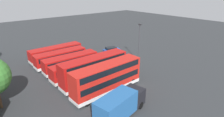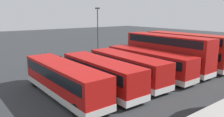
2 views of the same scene
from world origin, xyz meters
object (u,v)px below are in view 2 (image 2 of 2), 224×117
at_px(bus_single_deck_fifth, 101,74).
at_px(lamp_post_tall, 98,29).
at_px(bus_single_deck_third, 148,62).
at_px(car_hatchback_silver, 55,59).
at_px(bus_double_decker_second, 167,52).
at_px(bus_single_deck_fourth, 127,67).
at_px(bus_double_decker_near_end, 186,49).
at_px(box_truck_blue, 222,53).
at_px(bus_single_deck_sixth, 63,79).

xyz_separation_m(bus_single_deck_fifth, lamp_post_tall, (-8.85, -13.71, 3.14)).
bearing_deg(bus_single_deck_third, lamp_post_tall, -96.94).
bearing_deg(bus_single_deck_third, car_hatchback_silver, -61.84).
distance_m(bus_double_decker_second, bus_single_deck_fourth, 7.26).
height_order(bus_double_decker_near_end, box_truck_blue, bus_double_decker_near_end).
height_order(bus_single_deck_third, bus_single_deck_sixth, same).
bearing_deg(bus_double_decker_near_end, bus_double_decker_second, -4.16).
height_order(bus_single_deck_third, car_hatchback_silver, bus_single_deck_third).
bearing_deg(bus_single_deck_sixth, bus_single_deck_fourth, 178.10).
xyz_separation_m(bus_single_deck_third, lamp_post_tall, (-1.58, -12.94, 3.14)).
bearing_deg(bus_double_decker_near_end, bus_single_deck_fourth, 1.47).
bearing_deg(bus_single_deck_sixth, bus_single_deck_third, -179.20).
xyz_separation_m(bus_single_deck_fifth, car_hatchback_silver, (-0.77, -12.92, -0.92)).
distance_m(bus_single_deck_sixth, lamp_post_tall, 18.29).
relative_size(bus_single_deck_third, box_truck_blue, 1.51).
bearing_deg(bus_single_deck_third, box_truck_blue, 169.05).
distance_m(bus_double_decker_near_end, car_hatchback_silver, 18.50).
xyz_separation_m(box_truck_blue, car_hatchback_silver, (19.33, -14.64, -1.01)).
distance_m(bus_single_deck_fourth, bus_single_deck_fifth, 3.65).
height_order(bus_double_decker_near_end, lamp_post_tall, lamp_post_tall).
xyz_separation_m(bus_single_deck_fifth, box_truck_blue, (-20.09, 1.72, 0.09)).
bearing_deg(box_truck_blue, bus_double_decker_second, -15.89).
bearing_deg(bus_single_deck_fifth, bus_single_deck_sixth, -9.81).
height_order(bus_single_deck_sixth, car_hatchback_silver, bus_single_deck_sixth).
height_order(bus_double_decker_second, bus_single_deck_third, bus_double_decker_second).
relative_size(bus_single_deck_third, bus_single_deck_sixth, 1.03).
bearing_deg(lamp_post_tall, bus_single_deck_third, 83.06).
relative_size(bus_single_deck_fourth, bus_single_deck_fifth, 1.02).
relative_size(bus_double_decker_second, bus_single_deck_sixth, 1.04).
relative_size(bus_single_deck_fifth, box_truck_blue, 1.34).
bearing_deg(bus_single_deck_fifth, bus_double_decker_near_end, -177.43).
distance_m(bus_double_decker_near_end, bus_single_deck_third, 7.27).
xyz_separation_m(bus_single_deck_sixth, box_truck_blue, (-23.62, 2.33, 0.08)).
bearing_deg(car_hatchback_silver, bus_single_deck_fifth, 86.61).
xyz_separation_m(bus_double_decker_near_end, bus_double_decker_second, (3.67, -0.27, 0.00)).
relative_size(bus_single_deck_third, bus_single_deck_fifth, 1.12).
relative_size(bus_double_decker_near_end, car_hatchback_silver, 2.66).
bearing_deg(lamp_post_tall, bus_single_deck_sixth, 46.62).
distance_m(bus_single_deck_third, lamp_post_tall, 13.41).
bearing_deg(bus_single_deck_fifth, bus_single_deck_fourth, -174.15).
height_order(car_hatchback_silver, lamp_post_tall, lamp_post_tall).
bearing_deg(bus_single_deck_fourth, box_truck_blue, 172.76).
xyz_separation_m(bus_single_deck_fourth, box_truck_blue, (-16.46, 2.09, 0.09)).
height_order(bus_double_decker_near_end, bus_single_deck_third, bus_double_decker_near_end).
bearing_deg(bus_double_decker_second, bus_single_deck_fifth, 4.84).
bearing_deg(bus_double_decker_near_end, box_truck_blue, 157.05).
height_order(bus_single_deck_third, bus_single_deck_fifth, same).
height_order(bus_single_deck_fourth, bus_single_deck_fifth, same).
bearing_deg(bus_single_deck_fifth, car_hatchback_silver, -93.39).
height_order(bus_double_decker_second, box_truck_blue, bus_double_decker_second).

